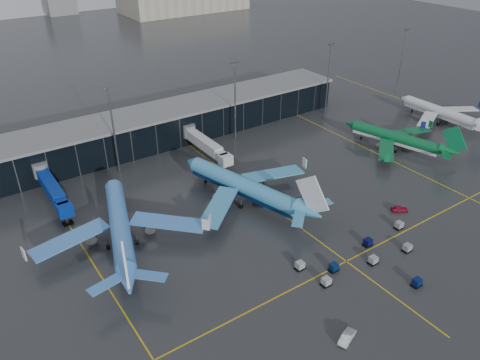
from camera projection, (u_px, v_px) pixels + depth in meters
ground at (267, 242)px, 105.74m from camera, size 600.00×600.00×0.00m
terminal_pier at (148, 129)px, 147.35m from camera, size 142.00×17.00×10.70m
jet_bridges at (52, 189)px, 117.09m from camera, size 94.00×27.50×7.20m
flood_masts at (178, 112)px, 137.02m from camera, size 203.00×0.50×25.50m
distant_hangars at (86, 5)px, 318.79m from camera, size 260.00×71.00×22.00m
taxi_lines at (273, 207)px, 118.21m from camera, size 220.00×120.00×0.02m
airliner_arkefly at (118, 215)px, 102.75m from camera, size 52.02×55.73×14.11m
airliner_klm_near at (242, 176)px, 117.56m from camera, size 50.38×54.37×14.05m
airliner_aer_lingus at (396, 131)px, 144.47m from camera, size 42.26×45.53×11.72m
airliner_ba at (441, 106)px, 163.04m from camera, size 33.68×38.34×11.76m
baggage_carts at (366, 258)px, 99.59m from camera, size 30.92×18.55×1.70m
mobile_airstair at (295, 205)px, 117.68m from camera, size 2.53×3.42×3.45m
service_van_red at (399, 209)px, 116.20m from camera, size 4.36×3.64×1.41m
service_van_white at (347, 337)px, 81.30m from camera, size 4.94×3.23×1.54m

